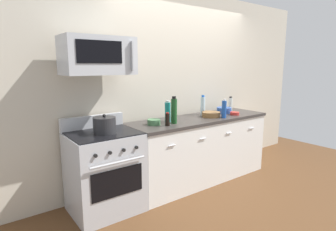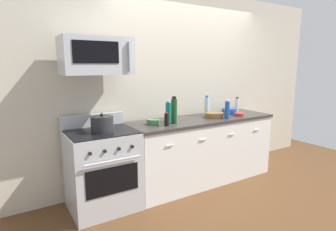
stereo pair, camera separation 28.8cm
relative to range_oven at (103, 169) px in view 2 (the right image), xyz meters
name	(u,v)px [view 2 (the right image)]	position (x,y,z in m)	size (l,w,h in m)	color
ground_plane	(201,180)	(1.46, 0.00, -0.47)	(6.32, 6.32, 0.00)	brown
back_wall	(186,86)	(1.46, 0.41, 0.88)	(5.27, 0.10, 2.70)	beige
counter_unit	(202,150)	(1.46, 0.00, -0.01)	(2.18, 0.66, 0.92)	white
range_oven	(103,169)	(0.00, 0.00, 0.00)	(0.76, 0.69, 1.07)	#B7BABF
microwave	(96,56)	(0.00, 0.04, 1.28)	(0.74, 0.44, 0.40)	#B7BABF
bottle_water_clear	(207,106)	(1.65, 0.15, 0.59)	(0.07, 0.07, 0.29)	silver
bottle_soda_blue	(227,110)	(1.72, -0.21, 0.58)	(0.07, 0.07, 0.27)	#1E4CA5
bottle_sparkling_teal	(168,112)	(0.92, 0.04, 0.58)	(0.08, 0.08, 0.28)	#197F7A
bottle_wine_green	(174,111)	(0.93, -0.09, 0.62)	(0.08, 0.08, 0.35)	#19471E
bottle_soy_sauce_dark	(167,119)	(0.78, -0.15, 0.53)	(0.06, 0.06, 0.17)	black
bottle_vinegar_white	(237,105)	(2.29, 0.16, 0.56)	(0.06, 0.06, 0.23)	silver
bowl_wooden_salad	(214,115)	(1.63, -0.05, 0.49)	(0.26, 0.26, 0.07)	brown
bowl_green_glaze	(154,122)	(0.68, 0.00, 0.49)	(0.16, 0.16, 0.07)	#477A4C
bowl_blue_mixing	(229,111)	(2.03, 0.06, 0.50)	(0.23, 0.23, 0.09)	#2D519E
bowl_red_small	(239,114)	(2.03, -0.15, 0.47)	(0.14, 0.14, 0.04)	#B72D28
stockpot	(102,124)	(0.00, -0.05, 0.54)	(0.25, 0.25, 0.21)	#262628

